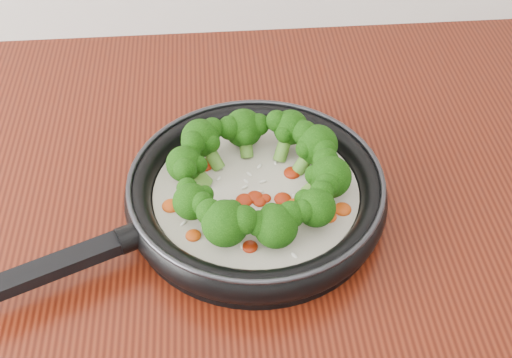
{
  "coord_description": "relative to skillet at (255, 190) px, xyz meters",
  "views": [
    {
      "loc": [
        -0.16,
        0.55,
        1.48
      ],
      "look_at": [
        -0.11,
        1.09,
        0.95
      ],
      "focal_mm": 46.27,
      "sensor_mm": 36.0,
      "label": 1
    }
  ],
  "objects": [
    {
      "name": "skillet",
      "position": [
        0.0,
        0.0,
        0.0
      ],
      "size": [
        0.5,
        0.4,
        0.09
      ],
      "color": "black",
      "rests_on": "counter"
    }
  ]
}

